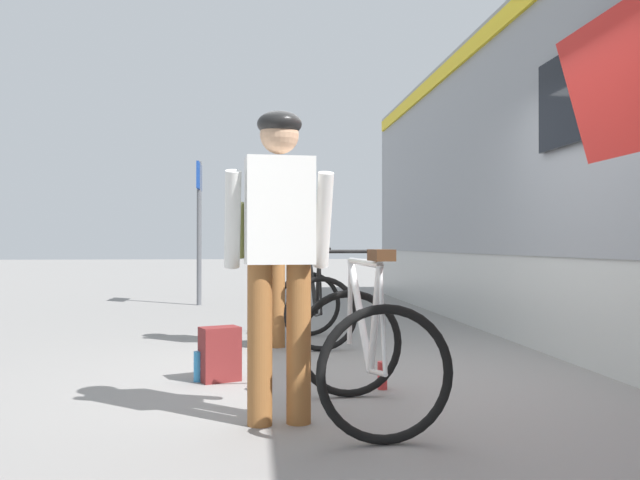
{
  "coord_description": "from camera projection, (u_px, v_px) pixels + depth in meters",
  "views": [
    {
      "loc": [
        -1.07,
        -4.89,
        1.01
      ],
      "look_at": [
        -0.47,
        0.7,
        1.05
      ],
      "focal_mm": 36.19,
      "sensor_mm": 36.0,
      "label": 1
    }
  ],
  "objects": [
    {
      "name": "cyclist_near_in_white",
      "position": [
        279.0,
        237.0,
        3.63
      ],
      "size": [
        0.63,
        0.34,
        1.76
      ],
      "color": "#935B2D",
      "rests_on": "ground"
    },
    {
      "name": "water_bottle_near_the_bikes",
      "position": [
        382.0,
        375.0,
        4.49
      ],
      "size": [
        0.07,
        0.07,
        0.19
      ],
      "primitive_type": "cylinder",
      "color": "red",
      "rests_on": "ground"
    },
    {
      "name": "cyclist_far_in_olive",
      "position": [
        267.0,
        240.0,
        6.34
      ],
      "size": [
        0.62,
        0.32,
        1.76
      ],
      "color": "#935B2D",
      "rests_on": "ground"
    },
    {
      "name": "bicycle_near_white",
      "position": [
        365.0,
        349.0,
        3.75
      ],
      "size": [
        0.74,
        1.09,
        0.99
      ],
      "color": "black",
      "rests_on": "ground"
    },
    {
      "name": "ground_plane",
      "position": [
        390.0,
        375.0,
        4.97
      ],
      "size": [
        80.0,
        80.0,
        0.0
      ],
      "primitive_type": "plane",
      "color": "gray"
    },
    {
      "name": "water_bottle_by_the_backpack",
      "position": [
        198.0,
        366.0,
        4.75
      ],
      "size": [
        0.07,
        0.07,
        0.22
      ],
      "primitive_type": "cylinder",
      "color": "#338CCC",
      "rests_on": "ground"
    },
    {
      "name": "platform_sign_post",
      "position": [
        199.0,
        208.0,
        10.76
      ],
      "size": [
        0.08,
        0.7,
        2.4
      ],
      "color": "#595B60",
      "rests_on": "ground"
    },
    {
      "name": "backpack_on_platform",
      "position": [
        220.0,
        354.0,
        4.77
      ],
      "size": [
        0.33,
        0.27,
        0.4
      ],
      "primitive_type": "cube",
      "rotation": [
        0.0,
        0.0,
        0.4
      ],
      "color": "maroon",
      "rests_on": "ground"
    },
    {
      "name": "bicycle_far_black",
      "position": [
        314.0,
        304.0,
        6.59
      ],
      "size": [
        0.74,
        1.09,
        0.99
      ],
      "color": "black",
      "rests_on": "ground"
    }
  ]
}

